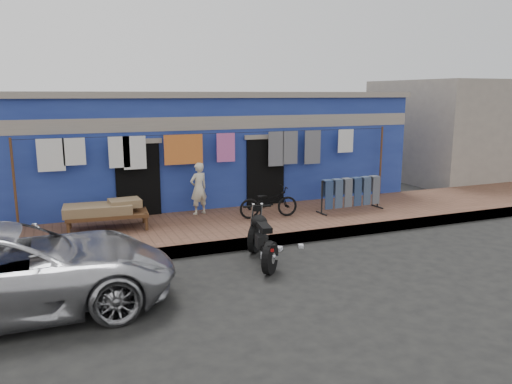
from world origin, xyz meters
The scene contains 15 objects.
ground centered at (0.00, 0.00, 0.00)m, with size 80.00×80.00×0.00m, color black.
sidewalk centered at (0.00, 3.00, 0.12)m, with size 28.00×3.00×0.25m, color brown.
curb centered at (0.00, 1.55, 0.12)m, with size 28.00×0.10×0.25m, color gray.
building centered at (0.00, 6.99, 1.69)m, with size 12.20×5.20×3.36m.
neighbor_right centered at (11.00, 7.00, 1.90)m, with size 6.00×5.00×3.80m, color #9E9384.
clothesline centered at (-0.37, 4.25, 1.82)m, with size 10.06×0.06×2.10m.
car centered at (-4.89, -0.09, 0.71)m, with size 2.30×5.06×1.42m, color #B9B9BE.
seated_person centered at (-0.75, 4.05, 0.92)m, with size 0.48×0.32×1.34m, color beige.
bicycle centered at (0.77, 3.05, 0.73)m, with size 0.53×1.49×0.96m, color black.
motorcycle centered at (-0.44, 0.62, 0.53)m, with size 0.86×1.73×1.07m, color black, non-canonical shape.
charpoy centered at (-3.09, 3.43, 0.57)m, with size 1.96×1.05×0.64m, color brown, non-canonical shape.
jeans_rack centered at (3.09, 2.89, 0.71)m, with size 1.92×0.48×0.91m, color black, non-canonical shape.
litter_a centered at (0.20, 1.20, 0.04)m, with size 0.17×0.14×0.08m, color silver.
litter_b centered at (0.73, 1.20, 0.03)m, with size 0.14×0.10×0.07m, color silver.
litter_c centered at (-0.26, 0.89, 0.04)m, with size 0.22×0.17×0.09m, color silver.
Camera 1 is at (-4.17, -8.11, 3.31)m, focal length 35.00 mm.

